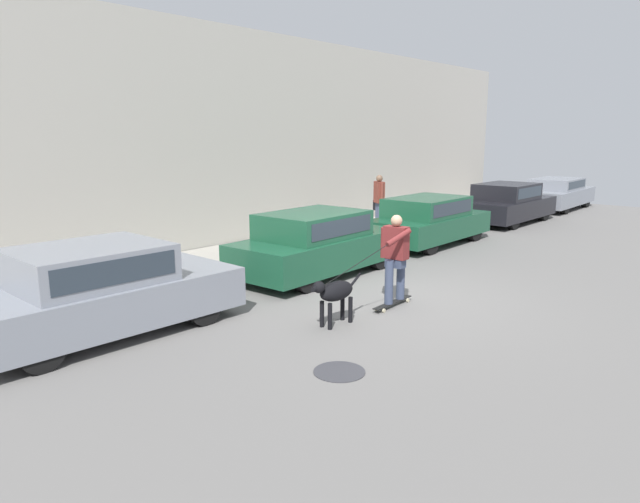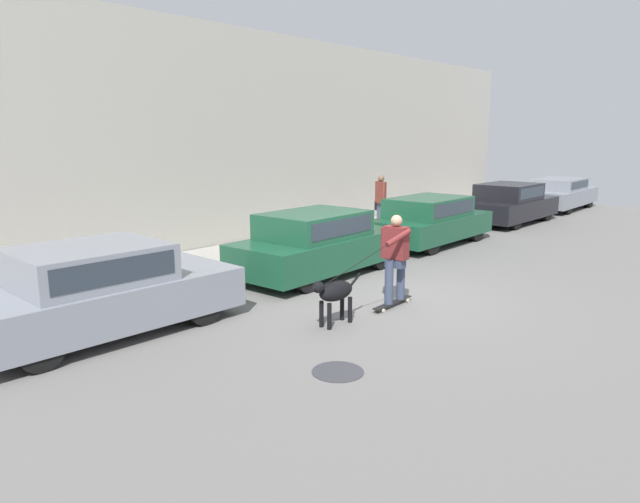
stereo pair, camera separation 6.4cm
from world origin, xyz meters
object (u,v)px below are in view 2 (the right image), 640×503
object	(u,v)px
fire_hydrant	(515,203)
parked_car_1	(317,244)
parked_car_0	(99,291)
parked_car_2	(430,221)
parked_car_4	(560,194)
pedestrian_with_bag	(380,200)
skateboarder	(395,255)
dog	(335,293)
parked_car_3	(510,204)

from	to	relation	value
fire_hydrant	parked_car_1	bearing A→B (deg)	-176.17
parked_car_0	parked_car_2	size ratio (longest dim) A/B	1.02
fire_hydrant	parked_car_4	bearing A→B (deg)	-18.62
pedestrian_with_bag	parked_car_0	bearing A→B (deg)	-135.89
parked_car_0	pedestrian_with_bag	bearing A→B (deg)	11.67
pedestrian_with_bag	parked_car_2	bearing A→B (deg)	-59.53
pedestrian_with_bag	fire_hydrant	bearing A→B (deg)	26.59
parked_car_1	skateboarder	bearing A→B (deg)	-109.77
parked_car_1	parked_car_0	bearing A→B (deg)	178.16
parked_car_2	dog	world-z (taller)	parked_car_2
parked_car_4	dog	bearing A→B (deg)	-173.14
parked_car_4	parked_car_0	bearing A→B (deg)	178.70
parked_car_1	pedestrian_with_bag	size ratio (longest dim) A/B	2.47
parked_car_2	dog	xyz separation A→B (m)	(-6.92, -2.42, -0.12)
parked_car_2	fire_hydrant	world-z (taller)	parked_car_2
skateboarder	pedestrian_with_bag	bearing A→B (deg)	-144.45
dog	fire_hydrant	world-z (taller)	fire_hydrant
parked_car_2	fire_hydrant	xyz separation A→B (m)	(7.55, 0.81, -0.23)
pedestrian_with_bag	skateboarder	bearing A→B (deg)	-108.41
parked_car_0	parked_car_3	size ratio (longest dim) A/B	0.98
parked_car_3	skateboarder	size ratio (longest dim) A/B	1.77
dog	fire_hydrant	xyz separation A→B (m)	(14.47, 3.23, -0.11)
pedestrian_with_bag	parked_car_1	bearing A→B (deg)	-125.80
fire_hydrant	parked_car_3	bearing A→B (deg)	-161.09
parked_car_3	dog	bearing A→B (deg)	-168.19
parked_car_1	fire_hydrant	bearing A→B (deg)	2.02
parked_car_4	dog	distance (m)	17.06
parked_car_0	pedestrian_with_bag	world-z (taller)	pedestrian_with_bag
skateboarder	parked_car_1	bearing A→B (deg)	-110.19
parked_car_1	parked_car_3	size ratio (longest dim) A/B	0.98
parked_car_0	dog	world-z (taller)	parked_car_0
parked_car_3	pedestrian_with_bag	world-z (taller)	pedestrian_with_bag
parked_car_2	dog	distance (m)	7.33
parked_car_4	skateboarder	world-z (taller)	skateboarder
parked_car_0	pedestrian_with_bag	distance (m)	9.83
fire_hydrant	dog	bearing A→B (deg)	-167.40
parked_car_0	dog	bearing A→B (deg)	-41.21
parked_car_2	skateboarder	xyz separation A→B (m)	(-5.45, -2.55, 0.27)
parked_car_0	parked_car_2	bearing A→B (deg)	1.36
parked_car_2	pedestrian_with_bag	size ratio (longest dim) A/B	2.43
pedestrian_with_bag	fire_hydrant	world-z (taller)	pedestrian_with_bag
dog	skateboarder	distance (m)	1.53
fire_hydrant	skateboarder	bearing A→B (deg)	-165.50
parked_car_3	dog	distance (m)	12.34
parked_car_0	skateboarder	world-z (taller)	skateboarder
parked_car_0	parked_car_3	world-z (taller)	parked_car_0
skateboarder	fire_hydrant	bearing A→B (deg)	-167.74
parked_car_1	fire_hydrant	distance (m)	12.21
parked_car_0	parked_car_2	world-z (taller)	parked_car_0
skateboarder	fire_hydrant	xyz separation A→B (m)	(13.00, 3.36, -0.50)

